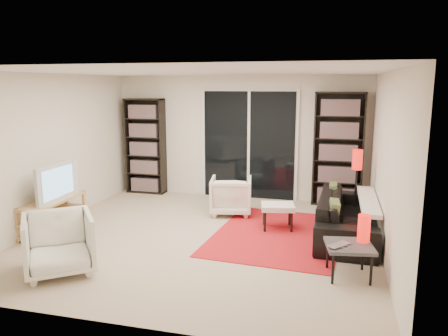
{
  "coord_description": "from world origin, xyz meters",
  "views": [
    {
      "loc": [
        1.85,
        -5.89,
        2.23
      ],
      "look_at": [
        0.25,
        0.3,
        1.0
      ],
      "focal_mm": 35.0,
      "sensor_mm": 36.0,
      "label": 1
    }
  ],
  "objects_px": {
    "bookshelf_right": "(338,149)",
    "floor_lamp": "(357,168)",
    "sofa": "(348,216)",
    "armchair_front": "(59,244)",
    "armchair_back": "(231,196)",
    "bookshelf_left": "(145,146)",
    "tv_stand": "(53,214)",
    "ottoman": "(278,208)",
    "side_table": "(349,248)"
  },
  "relations": [
    {
      "from": "bookshelf_left",
      "to": "bookshelf_right",
      "type": "relative_size",
      "value": 0.93
    },
    {
      "from": "sofa",
      "to": "armchair_front",
      "type": "xyz_separation_m",
      "value": [
        -3.38,
        -2.2,
        0.05
      ]
    },
    {
      "from": "armchair_back",
      "to": "floor_lamp",
      "type": "height_order",
      "value": "floor_lamp"
    },
    {
      "from": "armchair_back",
      "to": "armchair_front",
      "type": "xyz_separation_m",
      "value": [
        -1.42,
        -2.88,
        0.04
      ]
    },
    {
      "from": "bookshelf_right",
      "to": "tv_stand",
      "type": "height_order",
      "value": "bookshelf_right"
    },
    {
      "from": "ottoman",
      "to": "bookshelf_left",
      "type": "bearing_deg",
      "value": 150.42
    },
    {
      "from": "bookshelf_right",
      "to": "tv_stand",
      "type": "xyz_separation_m",
      "value": [
        -4.22,
        -2.62,
        -0.79
      ]
    },
    {
      "from": "sofa",
      "to": "tv_stand",
      "type": "bearing_deg",
      "value": 103.48
    },
    {
      "from": "bookshelf_left",
      "to": "sofa",
      "type": "xyz_separation_m",
      "value": [
        4.03,
        -1.74,
        -0.66
      ]
    },
    {
      "from": "bookshelf_right",
      "to": "armchair_back",
      "type": "xyz_separation_m",
      "value": [
        -1.77,
        -1.06,
        -0.73
      ]
    },
    {
      "from": "tv_stand",
      "to": "ottoman",
      "type": "xyz_separation_m",
      "value": [
        3.34,
        0.94,
        0.08
      ]
    },
    {
      "from": "sofa",
      "to": "armchair_front",
      "type": "relative_size",
      "value": 2.71
    },
    {
      "from": "bookshelf_right",
      "to": "ottoman",
      "type": "relative_size",
      "value": 3.64
    },
    {
      "from": "ottoman",
      "to": "floor_lamp",
      "type": "height_order",
      "value": "floor_lamp"
    },
    {
      "from": "armchair_back",
      "to": "bookshelf_right",
      "type": "bearing_deg",
      "value": -159.66
    },
    {
      "from": "armchair_back",
      "to": "side_table",
      "type": "height_order",
      "value": "armchair_back"
    },
    {
      "from": "bookshelf_left",
      "to": "tv_stand",
      "type": "xyz_separation_m",
      "value": [
        -0.37,
        -2.62,
        -0.71
      ]
    },
    {
      "from": "bookshelf_right",
      "to": "floor_lamp",
      "type": "relative_size",
      "value": 1.74
    },
    {
      "from": "bookshelf_right",
      "to": "tv_stand",
      "type": "distance_m",
      "value": 5.03
    },
    {
      "from": "armchair_back",
      "to": "ottoman",
      "type": "relative_size",
      "value": 1.24
    },
    {
      "from": "side_table",
      "to": "floor_lamp",
      "type": "distance_m",
      "value": 2.26
    },
    {
      "from": "floor_lamp",
      "to": "bookshelf_right",
      "type": "bearing_deg",
      "value": 106.49
    },
    {
      "from": "bookshelf_left",
      "to": "floor_lamp",
      "type": "bearing_deg",
      "value": -13.71
    },
    {
      "from": "tv_stand",
      "to": "sofa",
      "type": "xyz_separation_m",
      "value": [
        4.4,
        0.88,
        0.05
      ]
    },
    {
      "from": "bookshelf_right",
      "to": "sofa",
      "type": "bearing_deg",
      "value": -84.05
    },
    {
      "from": "bookshelf_left",
      "to": "sofa",
      "type": "height_order",
      "value": "bookshelf_left"
    },
    {
      "from": "sofa",
      "to": "floor_lamp",
      "type": "height_order",
      "value": "floor_lamp"
    },
    {
      "from": "sofa",
      "to": "armchair_back",
      "type": "distance_m",
      "value": 2.07
    },
    {
      "from": "bookshelf_right",
      "to": "floor_lamp",
      "type": "bearing_deg",
      "value": -73.51
    },
    {
      "from": "armchair_back",
      "to": "floor_lamp",
      "type": "xyz_separation_m",
      "value": [
        2.07,
        0.05,
        0.57
      ]
    },
    {
      "from": "tv_stand",
      "to": "armchair_front",
      "type": "height_order",
      "value": "armchair_front"
    },
    {
      "from": "side_table",
      "to": "floor_lamp",
      "type": "bearing_deg",
      "value": 86.35
    },
    {
      "from": "bookshelf_left",
      "to": "side_table",
      "type": "bearing_deg",
      "value": -38.64
    },
    {
      "from": "ottoman",
      "to": "floor_lamp",
      "type": "distance_m",
      "value": 1.47
    },
    {
      "from": "bookshelf_right",
      "to": "armchair_front",
      "type": "distance_m",
      "value": 5.12
    },
    {
      "from": "sofa",
      "to": "ottoman",
      "type": "xyz_separation_m",
      "value": [
        -1.06,
        0.05,
        0.03
      ]
    },
    {
      "from": "sofa",
      "to": "side_table",
      "type": "distance_m",
      "value": 1.46
    },
    {
      "from": "side_table",
      "to": "armchair_back",
      "type": "bearing_deg",
      "value": 132.03
    },
    {
      "from": "bookshelf_left",
      "to": "armchair_back",
      "type": "bearing_deg",
      "value": -27.05
    },
    {
      "from": "ottoman",
      "to": "tv_stand",
      "type": "bearing_deg",
      "value": -164.34
    },
    {
      "from": "floor_lamp",
      "to": "armchair_back",
      "type": "bearing_deg",
      "value": -178.67
    },
    {
      "from": "bookshelf_left",
      "to": "side_table",
      "type": "height_order",
      "value": "bookshelf_left"
    },
    {
      "from": "sofa",
      "to": "floor_lamp",
      "type": "relative_size",
      "value": 1.79
    },
    {
      "from": "armchair_back",
      "to": "tv_stand",
      "type": "bearing_deg",
      "value": 22.12
    },
    {
      "from": "bookshelf_right",
      "to": "side_table",
      "type": "relative_size",
      "value": 3.46
    },
    {
      "from": "bookshelf_left",
      "to": "bookshelf_right",
      "type": "distance_m",
      "value": 3.85
    },
    {
      "from": "tv_stand",
      "to": "ottoman",
      "type": "height_order",
      "value": "tv_stand"
    },
    {
      "from": "bookshelf_right",
      "to": "floor_lamp",
      "type": "height_order",
      "value": "bookshelf_right"
    },
    {
      "from": "bookshelf_left",
      "to": "armchair_front",
      "type": "xyz_separation_m",
      "value": [
        0.65,
        -3.94,
        -0.61
      ]
    },
    {
      "from": "bookshelf_left",
      "to": "armchair_back",
      "type": "height_order",
      "value": "bookshelf_left"
    }
  ]
}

